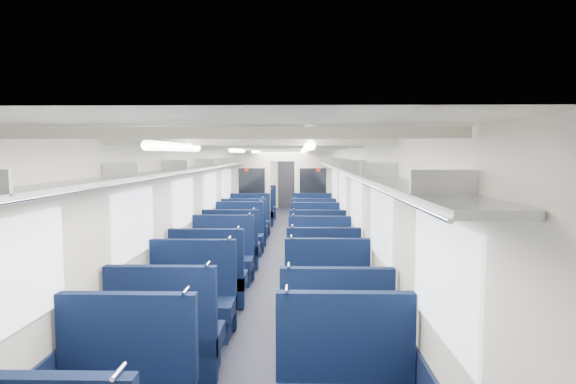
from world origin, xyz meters
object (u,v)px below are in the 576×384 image
Objects in this scene: seat_21 at (310,213)px; seat_7 at (328,304)px; seat_9 at (323,279)px; seat_18 at (250,223)px; seat_8 at (209,281)px; seat_20 at (256,214)px; seat_22 at (260,209)px; seat_15 at (315,239)px; bulkhead at (282,188)px; seat_17 at (313,230)px; seat_4 at (166,341)px; seat_23 at (310,210)px; seat_14 at (239,238)px; seat_5 at (335,344)px; seat_13 at (317,250)px; seat_12 at (231,249)px; seat_10 at (222,262)px; seat_11 at (320,264)px; seat_16 at (245,231)px; seat_19 at (312,223)px; end_door at (287,184)px; seat_6 at (191,306)px.

seat_7 is at bearing -90.00° from seat_21.
seat_9 and seat_18 have the same top height.
seat_20 is (0.00, 7.75, 0.00)m from seat_8.
seat_15 is at bearing -73.54° from seat_22.
seat_21 is at bearing 51.96° from bulkhead.
seat_17 is 1.00× the size of seat_22.
seat_7 is 8.92m from seat_20.
seat_20 is at bearing 90.00° from seat_4.
seat_4 and seat_23 have the same top height.
seat_9 is at bearing -79.43° from seat_22.
seat_22 is (0.00, 3.28, 0.00)m from seat_18.
seat_23 is (0.00, 5.47, 0.00)m from seat_15.
seat_23 is (1.66, 5.35, 0.00)m from seat_14.
bulkhead is 2.36× the size of seat_23.
seat_4 is 5.77m from seat_14.
seat_5 is 6.04m from seat_14.
seat_5 is 1.00× the size of seat_13.
seat_12 is 5.42m from seat_20.
seat_4 is at bearing -90.00° from seat_14.
seat_15 is (1.66, 2.19, 0.00)m from seat_10.
seat_15 is at bearing -90.00° from seat_17.
seat_21 is (1.66, 4.42, 0.00)m from seat_14.
seat_13 and seat_20 have the same top height.
seat_14 is at bearing 109.97° from seat_7.
bulkhead is 2.36× the size of seat_12.
seat_21 is at bearing 78.23° from seat_8.
seat_11 is 1.17m from seat_13.
seat_17 is at bearing -90.00° from seat_23.
seat_18 is at bearing 101.69° from seat_5.
seat_17 and seat_22 have the same top height.
bulkhead reaches higher than seat_13.
seat_7 is (1.66, 1.20, 0.00)m from seat_4.
seat_5 is 5.68m from seat_15.
seat_18 is (0.00, 1.21, 0.00)m from seat_16.
seat_18 is at bearing 103.74° from seat_7.
seat_14 and seat_19 have the same top height.
seat_12 and seat_16 have the same top height.
seat_18 is (-1.66, 4.63, 0.00)m from seat_11.
seat_22 is 1.67m from seat_23.
seat_5 is 1.00× the size of seat_16.
seat_7 is 3.73m from seat_12.
seat_20 and seat_23 have the same top height.
seat_8 is 1.00× the size of seat_22.
end_door is 1.69× the size of seat_8.
seat_18 is 1.00× the size of seat_22.
bulkhead is 2.36× the size of seat_6.
seat_14 is 2.22m from seat_18.
seat_23 is at bearing 90.00° from seat_15.
seat_6 is at bearing -103.29° from seat_19.
seat_5 is at bearing -90.00° from seat_17.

